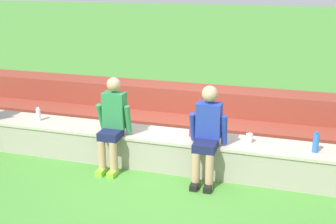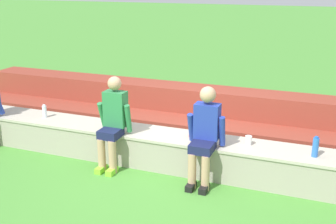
{
  "view_description": "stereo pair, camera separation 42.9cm",
  "coord_description": "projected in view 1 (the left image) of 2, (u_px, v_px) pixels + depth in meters",
  "views": [
    {
      "loc": [
        1.53,
        -5.1,
        2.67
      ],
      "look_at": [
        -0.1,
        0.29,
        0.84
      ],
      "focal_mm": 44.2,
      "sensor_mm": 36.0,
      "label": 1
    },
    {
      "loc": [
        1.93,
        -4.96,
        2.67
      ],
      "look_at": [
        -0.1,
        0.29,
        0.84
      ],
      "focal_mm": 44.2,
      "sensor_mm": 36.0,
      "label": 2
    }
  ],
  "objects": [
    {
      "name": "ground_plane",
      "position": [
        169.0,
        175.0,
        5.88
      ],
      "size": [
        80.0,
        80.0,
        0.0
      ],
      "primitive_type": "plane",
      "color": "#4C9338"
    },
    {
      "name": "stone_seating_wall",
      "position": [
        174.0,
        150.0,
        6.06
      ],
      "size": [
        7.52,
        0.61,
        0.5
      ],
      "color": "#A8A08E",
      "rests_on": "ground"
    },
    {
      "name": "brick_bleachers",
      "position": [
        195.0,
        117.0,
        7.22
      ],
      "size": [
        8.75,
        1.14,
        0.85
      ],
      "color": "brown",
      "rests_on": "ground"
    },
    {
      "name": "person_left_of_center",
      "position": [
        113.0,
        122.0,
        5.89
      ],
      "size": [
        0.5,
        0.56,
        1.34
      ],
      "color": "tan",
      "rests_on": "ground"
    },
    {
      "name": "person_center",
      "position": [
        207.0,
        132.0,
        5.52
      ],
      "size": [
        0.51,
        0.6,
        1.32
      ],
      "color": "tan",
      "rests_on": "ground"
    },
    {
      "name": "water_bottle_near_left",
      "position": [
        38.0,
        114.0,
        6.58
      ],
      "size": [
        0.07,
        0.07,
        0.22
      ],
      "color": "silver",
      "rests_on": "stone_seating_wall"
    },
    {
      "name": "water_bottle_near_right",
      "position": [
        316.0,
        143.0,
        5.37
      ],
      "size": [
        0.08,
        0.08,
        0.27
      ],
      "color": "blue",
      "rests_on": "stone_seating_wall"
    },
    {
      "name": "plastic_cup_middle",
      "position": [
        192.0,
        132.0,
        5.94
      ],
      "size": [
        0.09,
        0.09,
        0.13
      ],
      "primitive_type": "cylinder",
      "color": "red",
      "rests_on": "stone_seating_wall"
    },
    {
      "name": "plastic_cup_left_end",
      "position": [
        249.0,
        138.0,
        5.71
      ],
      "size": [
        0.09,
        0.09,
        0.13
      ],
      "primitive_type": "cylinder",
      "color": "white",
      "rests_on": "stone_seating_wall"
    }
  ]
}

